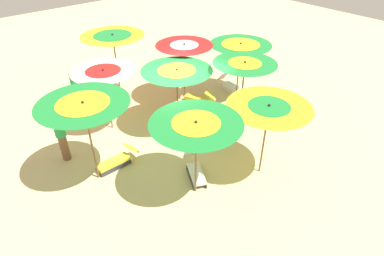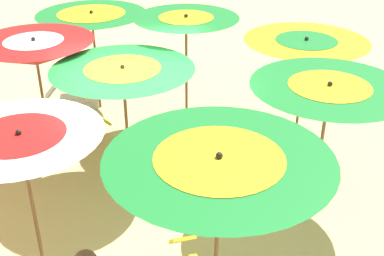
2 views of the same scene
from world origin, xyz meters
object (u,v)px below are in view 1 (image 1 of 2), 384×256
lounger_2 (195,170)px  beachgoer_1 (76,89)px  beach_umbrella_6 (84,111)px  beach_umbrella_4 (177,76)px  lounger_1 (198,98)px  beach_umbrella_2 (240,49)px  beachgoer_0 (60,132)px  lounger_0 (116,161)px  beach_umbrella_5 (184,51)px  beach_umbrella_8 (113,41)px  beach_umbrella_1 (245,68)px  beach_umbrella_0 (268,112)px  beach_umbrella_7 (104,76)px  lounger_3 (230,85)px  beach_umbrella_3 (196,130)px  beach_ball (177,74)px

lounger_2 → beachgoer_1: beachgoer_1 is taller
beach_umbrella_6 → lounger_2: size_ratio=1.90×
beach_umbrella_4 → lounger_1: bearing=26.4°
beach_umbrella_2 → lounger_1: size_ratio=1.81×
beachgoer_0 → lounger_0: bearing=-110.6°
beach_umbrella_5 → beach_umbrella_8: (-1.79, 1.76, 0.30)m
beachgoer_0 → beachgoer_1: beachgoer_0 is taller
beach_umbrella_1 → beachgoer_0: bearing=156.2°
beach_umbrella_1 → beachgoer_0: 5.66m
beach_umbrella_0 → beach_umbrella_4: bearing=96.6°
beachgoer_1 → beach_umbrella_1: bearing=-114.1°
beach_umbrella_0 → beach_umbrella_7: size_ratio=1.02×
lounger_0 → lounger_3: lounger_3 is taller
beach_umbrella_1 → beach_umbrella_8: 4.84m
lounger_0 → beach_umbrella_5: bearing=-156.5°
beach_umbrella_1 → beachgoer_0: (-5.05, 2.23, -1.26)m
beach_umbrella_0 → beach_umbrella_4: beach_umbrella_0 is taller
beach_umbrella_0 → beach_umbrella_5: bearing=77.6°
lounger_2 → beach_umbrella_4: bearing=178.9°
beachgoer_0 → beach_umbrella_2: bearing=-63.2°
beach_umbrella_3 → beach_umbrella_7: bearing=92.7°
beach_umbrella_7 → lounger_3: 5.32m
beach_umbrella_8 → beachgoer_0: (-3.12, -2.21, -1.33)m
beach_umbrella_0 → beachgoer_1: 6.93m
beach_umbrella_6 → beach_umbrella_7: 2.46m
beach_umbrella_5 → beach_umbrella_7: (-3.08, 0.13, -0.06)m
beachgoer_1 → beach_umbrella_3: bearing=-146.9°
lounger_0 → beach_ball: bearing=-145.1°
beach_umbrella_7 → beach_umbrella_8: size_ratio=0.85×
beach_umbrella_1 → lounger_3: size_ratio=2.04×
beach_umbrella_8 → lounger_3: bearing=-32.1°
beach_umbrella_6 → beach_umbrella_8: (2.80, 3.56, 0.12)m
beach_umbrella_0 → lounger_2: size_ratio=1.72×
beach_umbrella_1 → beach_ball: beach_umbrella_1 is taller
beach_umbrella_7 → lounger_2: 4.04m
beach_umbrella_1 → lounger_0: bearing=166.7°
beach_umbrella_3 → beachgoer_0: beach_umbrella_3 is taller
beach_umbrella_7 → beach_ball: (4.10, 1.62, -1.75)m
beach_umbrella_1 → beach_umbrella_8: bearing=113.5°
beach_umbrella_1 → beach_umbrella_8: size_ratio=0.95×
beach_umbrella_4 → beachgoer_0: (-3.54, 0.85, -0.97)m
beach_umbrella_4 → beach_umbrella_3: bearing=-119.9°
beachgoer_1 → beach_umbrella_5: bearing=-90.9°
lounger_2 → beach_ball: lounger_2 is taller
beach_umbrella_6 → beachgoer_0: 1.85m
beach_umbrella_3 → beachgoer_1: bearing=95.1°
beach_umbrella_1 → beach_umbrella_4: size_ratio=1.09×
beach_umbrella_4 → beach_umbrella_5: beach_umbrella_5 is taller
beach_umbrella_1 → beach_umbrella_2: (1.57, 1.59, -0.26)m
lounger_3 → beachgoer_0: size_ratio=0.66×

